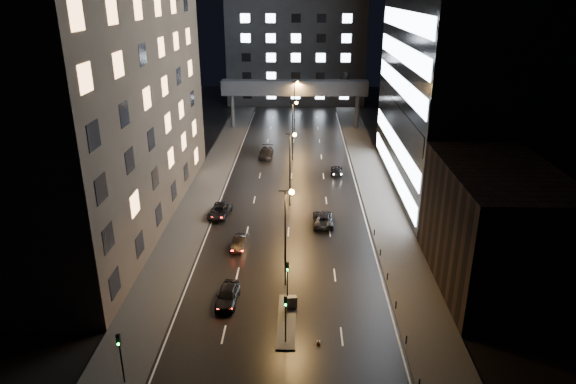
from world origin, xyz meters
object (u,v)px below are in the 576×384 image
Objects in this scene: car_away_a at (228,295)px; car_away_b at (239,243)px; utility_cabinet at (292,302)px; car_toward_a at (323,219)px; car_away_c at (220,211)px; car_toward_b at (337,170)px; car_away_d at (266,153)px.

car_away_b is (-0.16, 10.91, -0.15)m from car_away_a.
car_toward_a is at bearing 62.78° from utility_cabinet.
car_away_b is 11.67m from car_toward_a.
car_away_c reaches higher than car_toward_b.
car_away_c is (-3.57, 8.70, 0.07)m from car_away_b.
car_toward_a is at bearing -69.51° from car_away_d.
car_away_d is 28.64m from car_toward_a.
car_away_d is 4.80× the size of utility_cabinet.
car_away_c is at bearing 49.84° from car_toward_b.
utility_cabinet is (-3.54, -18.36, -0.01)m from car_toward_a.
car_away_a is 19.86m from car_toward_a.
car_away_c is 1.14× the size of car_toward_b.
utility_cabinet is at bearing -58.01° from car_away_c.
car_away_a reaches higher than car_away_c.
car_away_d reaches higher than car_toward_b.
car_away_c is at bearing 98.98° from utility_cabinet.
car_toward_b is (2.85, 18.75, -0.08)m from car_toward_a.
car_away_b is at bearing 101.08° from utility_cabinet.
car_away_c is 0.92× the size of car_away_d.
car_away_d is at bearing 95.73° from car_away_b.
car_away_b is at bearing 34.54° from car_toward_a.
car_away_d reaches higher than car_away_c.
car_toward_b reaches higher than car_away_b.
car_away_d is 1.05× the size of car_toward_a.
car_away_c is (-3.73, 19.61, -0.08)m from car_away_a.
car_away_b is 33.77m from car_away_d.
car_away_c is at bearing -8.81° from car_toward_a.
car_toward_a is at bearing -2.60° from car_away_c.
car_away_d reaches higher than car_toward_a.
car_away_b is at bearing 67.64° from car_toward_b.
car_away_a reaches higher than utility_cabinet.
car_away_d is (4.37, 25.06, 0.09)m from car_away_c.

